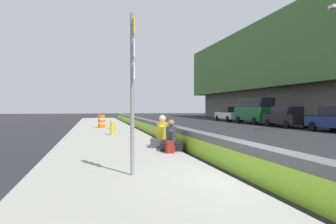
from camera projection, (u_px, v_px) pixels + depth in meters
The scene contains 12 objects.
ground_plane at pixel (258, 186), 6.71m from camera, with size 160.00×160.00×0.00m, color #232326.
sidewalk_strip at pixel (133, 190), 6.10m from camera, with size 80.00×4.40×0.14m, color gray.
jersey_barrier at pixel (258, 166), 6.70m from camera, with size 76.00×0.45×0.85m.
route_sign_post at pixel (132, 81), 7.07m from camera, with size 0.44×0.09×3.60m.
fire_hydrant at pixel (112, 127), 17.46m from camera, with size 0.26×0.46×0.88m.
seated_person_foreground at pixel (171, 141), 11.17m from camera, with size 0.80×0.89×1.08m.
seated_person_middle at pixel (162, 137), 12.13m from camera, with size 0.94×1.03×1.21m.
backpack at pixel (170, 147), 10.53m from camera, with size 0.32×0.28×0.40m.
construction_barrel at pixel (102, 121), 23.29m from camera, with size 0.54×0.54×0.95m.
parked_car_fourth at pixel (286, 117), 26.17m from camera, with size 4.54×2.03×1.71m.
parked_car_midline at pixel (255, 110), 31.51m from camera, with size 5.12×2.15×2.56m.
parked_car_far at pixel (229, 114), 37.30m from camera, with size 4.55×2.04×1.71m.
Camera 1 is at (-6.07, 3.38, 1.66)m, focal length 34.06 mm.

